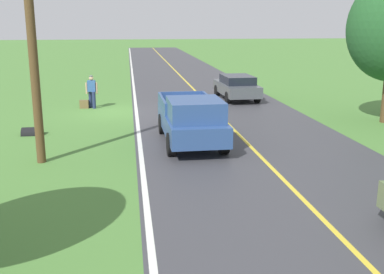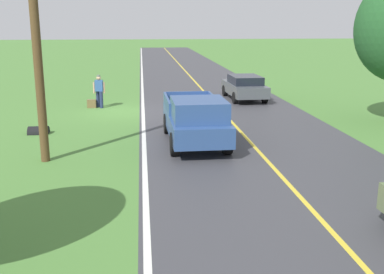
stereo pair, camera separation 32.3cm
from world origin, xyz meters
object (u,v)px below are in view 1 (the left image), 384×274
(hitchhiker_walking, at_px, (92,90))
(utility_pole_roadside, at_px, (32,45))
(pickup_truck_passing, at_px, (192,119))
(suitcase_carried, at_px, (84,104))
(sedan_near_oncoming, at_px, (237,86))

(hitchhiker_walking, height_order, utility_pole_roadside, utility_pole_roadside)
(pickup_truck_passing, relative_size, utility_pole_roadside, 0.73)
(suitcase_carried, bearing_deg, pickup_truck_passing, 33.97)
(utility_pole_roadside, bearing_deg, sedan_near_oncoming, -128.51)
(pickup_truck_passing, distance_m, utility_pole_roadside, 6.05)
(hitchhiker_walking, height_order, sedan_near_oncoming, hitchhiker_walking)
(sedan_near_oncoming, bearing_deg, hitchhiker_walking, 12.15)
(hitchhiker_walking, xyz_separation_m, suitcase_carried, (0.42, 0.05, -0.76))
(suitcase_carried, bearing_deg, utility_pole_roadside, 1.11)
(pickup_truck_passing, bearing_deg, utility_pole_roadside, 17.42)
(suitcase_carried, relative_size, sedan_near_oncoming, 0.10)
(sedan_near_oncoming, bearing_deg, pickup_truck_passing, 67.93)
(hitchhiker_walking, distance_m, pickup_truck_passing, 9.12)
(hitchhiker_walking, distance_m, suitcase_carried, 0.87)
(pickup_truck_passing, bearing_deg, suitcase_carried, -60.28)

